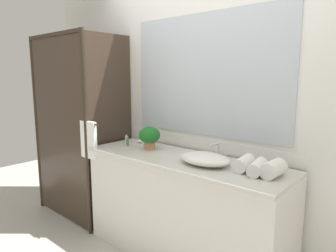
{
  "coord_description": "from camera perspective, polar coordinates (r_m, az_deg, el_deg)",
  "views": [
    {
      "loc": [
        1.5,
        -1.9,
        1.57
      ],
      "look_at": [
        -0.15,
        0.0,
        1.15
      ],
      "focal_mm": 32.41,
      "sensor_mm": 36.0,
      "label": 1
    }
  ],
  "objects": [
    {
      "name": "wall_back_with_mirror",
      "position": [
        2.71,
        7.19,
        3.85
      ],
      "size": [
        4.4,
        0.06,
        2.6
      ],
      "color": "silver",
      "rests_on": "ground_plane"
    },
    {
      "name": "vanity_cabinet",
      "position": [
        2.67,
        2.65,
        -15.28
      ],
      "size": [
        1.8,
        0.58,
        0.9
      ],
      "color": "silver",
      "rests_on": "ground_plane"
    },
    {
      "name": "shower_enclosure",
      "position": [
        3.31,
        -17.06,
        -0.44
      ],
      "size": [
        1.2,
        0.59,
        2.0
      ],
      "color": "#2D2319",
      "rests_on": "ground_plane"
    },
    {
      "name": "sink_basin",
      "position": [
        2.34,
        6.9,
        -6.12
      ],
      "size": [
        0.42,
        0.29,
        0.09
      ],
      "primitive_type": "ellipsoid",
      "color": "white",
      "rests_on": "vanity_cabinet"
    },
    {
      "name": "faucet",
      "position": [
        2.49,
        9.28,
        -5.11
      ],
      "size": [
        0.17,
        0.16,
        0.14
      ],
      "color": "silver",
      "rests_on": "vanity_cabinet"
    },
    {
      "name": "potted_plant",
      "position": [
        2.78,
        -3.48,
        -1.91
      ],
      "size": [
        0.2,
        0.2,
        0.21
      ],
      "color": "#B77A51",
      "rests_on": "vanity_cabinet"
    },
    {
      "name": "soap_dish",
      "position": [
        3.04,
        -5.39,
        -3.03
      ],
      "size": [
        0.1,
        0.07,
        0.04
      ],
      "color": "silver",
      "rests_on": "vanity_cabinet"
    },
    {
      "name": "amenity_bottle_conditioner",
      "position": [
        3.09,
        -7.85,
        -2.42
      ],
      "size": [
        0.03,
        0.03,
        0.08
      ],
      "color": "silver",
      "rests_on": "vanity_cabinet"
    },
    {
      "name": "amenity_bottle_lotion",
      "position": [
        2.94,
        -7.64,
        -2.9
      ],
      "size": [
        0.03,
        0.03,
        0.09
      ],
      "color": "#4C7056",
      "rests_on": "vanity_cabinet"
    },
    {
      "name": "rolled_towel_near_edge",
      "position": [
        2.15,
        19.19,
        -7.64
      ],
      "size": [
        0.12,
        0.2,
        0.11
      ],
      "primitive_type": "cylinder",
      "rotation": [
        1.57,
        0.0,
        -0.05
      ],
      "color": "white",
      "rests_on": "vanity_cabinet"
    },
    {
      "name": "rolled_towel_middle",
      "position": [
        2.19,
        16.48,
        -7.45
      ],
      "size": [
        0.14,
        0.25,
        0.09
      ],
      "primitive_type": "cylinder",
      "rotation": [
        1.57,
        0.0,
        0.19
      ],
      "color": "white",
      "rests_on": "vanity_cabinet"
    },
    {
      "name": "rolled_towel_far_edge",
      "position": [
        2.25,
        14.11,
        -6.81
      ],
      "size": [
        0.13,
        0.23,
        0.1
      ],
      "primitive_type": "cylinder",
      "rotation": [
        1.57,
        0.0,
        0.14
      ],
      "color": "white",
      "rests_on": "vanity_cabinet"
    }
  ]
}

